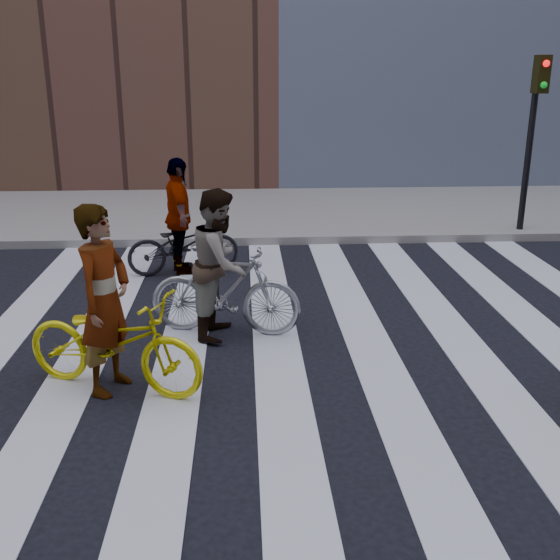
{
  "coord_description": "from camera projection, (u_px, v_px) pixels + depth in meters",
  "views": [
    {
      "loc": [
        -0.91,
        -6.61,
        3.15
      ],
      "look_at": [
        -0.52,
        0.3,
        0.88
      ],
      "focal_mm": 42.0,
      "sensor_mm": 36.0,
      "label": 1
    }
  ],
  "objects": [
    {
      "name": "zebra_crosswalk",
      "position": [
        328.0,
        362.0,
        7.3
      ],
      "size": [
        8.25,
        10.0,
        0.01
      ],
      "color": "silver",
      "rests_on": "ground"
    },
    {
      "name": "rider_left",
      "position": [
        104.0,
        300.0,
        6.41
      ],
      "size": [
        0.69,
        0.82,
        1.92
      ],
      "primitive_type": "imported",
      "rotation": [
        0.0,
        0.0,
        1.19
      ],
      "color": "slate",
      "rests_on": "ground"
    },
    {
      "name": "sidewalk_far",
      "position": [
        285.0,
        212.0,
        14.39
      ],
      "size": [
        100.0,
        5.0,
        0.15
      ],
      "primitive_type": "cube",
      "color": "gray",
      "rests_on": "ground"
    },
    {
      "name": "rider_rear",
      "position": [
        179.0,
        217.0,
        10.15
      ],
      "size": [
        0.68,
        1.14,
        1.83
      ],
      "primitive_type": "imported",
      "rotation": [
        0.0,
        0.0,
        1.81
      ],
      "color": "slate",
      "rests_on": "ground"
    },
    {
      "name": "bike_silver_mid",
      "position": [
        225.0,
        291.0,
        7.91
      ],
      "size": [
        1.92,
        0.89,
        1.11
      ],
      "primitive_type": "imported",
      "rotation": [
        0.0,
        0.0,
        1.36
      ],
      "color": "#989BA0",
      "rests_on": "ground"
    },
    {
      "name": "ground",
      "position": [
        328.0,
        362.0,
        7.3
      ],
      "size": [
        100.0,
        100.0,
        0.0
      ],
      "primitive_type": "plane",
      "color": "black",
      "rests_on": "ground"
    },
    {
      "name": "traffic_signal",
      "position": [
        535.0,
        116.0,
        11.87
      ],
      "size": [
        0.22,
        0.42,
        3.33
      ],
      "color": "black",
      "rests_on": "ground"
    },
    {
      "name": "bike_dark_rear",
      "position": [
        184.0,
        245.0,
        10.3
      ],
      "size": [
        1.85,
        1.01,
        0.92
      ],
      "primitive_type": "imported",
      "rotation": [
        0.0,
        0.0,
        1.81
      ],
      "color": "black",
      "rests_on": "ground"
    },
    {
      "name": "rider_mid",
      "position": [
        220.0,
        263.0,
        7.8
      ],
      "size": [
        0.85,
        1.0,
        1.8
      ],
      "primitive_type": "imported",
      "rotation": [
        0.0,
        0.0,
        1.36
      ],
      "color": "slate",
      "rests_on": "ground"
    },
    {
      "name": "bike_yellow_left",
      "position": [
        113.0,
        342.0,
        6.55
      ],
      "size": [
        2.08,
        1.37,
        1.03
      ],
      "primitive_type": "imported",
      "rotation": [
        0.0,
        0.0,
        1.19
      ],
      "color": "yellow",
      "rests_on": "ground"
    }
  ]
}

